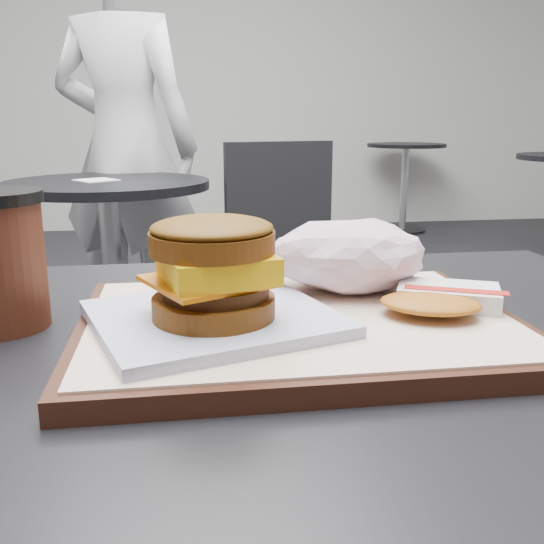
{
  "coord_description": "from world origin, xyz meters",
  "views": [
    {
      "loc": [
        -0.1,
        -0.5,
        0.96
      ],
      "look_at": [
        -0.03,
        -0.02,
        0.83
      ],
      "focal_mm": 40.0,
      "sensor_mm": 36.0,
      "label": 1
    }
  ],
  "objects_px": {
    "customer_table": "(296,516)",
    "serving_tray": "(299,326)",
    "crumpled_wrapper": "(349,255)",
    "neighbor_chair": "(246,247)",
    "neighbor_table": "(111,238)",
    "patron": "(126,147)",
    "breakfast_sandwich": "(214,281)",
    "hash_brown": "(440,299)"
  },
  "relations": [
    {
      "from": "customer_table",
      "to": "serving_tray",
      "type": "distance_m",
      "value": 0.2
    },
    {
      "from": "crumpled_wrapper",
      "to": "neighbor_chair",
      "type": "distance_m",
      "value": 1.58
    },
    {
      "from": "neighbor_chair",
      "to": "neighbor_table",
      "type": "bearing_deg",
      "value": 175.63
    },
    {
      "from": "customer_table",
      "to": "neighbor_chair",
      "type": "height_order",
      "value": "neighbor_chair"
    },
    {
      "from": "patron",
      "to": "neighbor_chair",
      "type": "bearing_deg",
      "value": 156.86
    },
    {
      "from": "breakfast_sandwich",
      "to": "neighbor_table",
      "type": "bearing_deg",
      "value": 99.34
    },
    {
      "from": "crumpled_wrapper",
      "to": "neighbor_table",
      "type": "distance_m",
      "value": 1.66
    },
    {
      "from": "hash_brown",
      "to": "crumpled_wrapper",
      "type": "distance_m",
      "value": 0.1
    },
    {
      "from": "serving_tray",
      "to": "patron",
      "type": "bearing_deg",
      "value": 98.67
    },
    {
      "from": "customer_table",
      "to": "serving_tray",
      "type": "xyz_separation_m",
      "value": [
        0.0,
        -0.0,
        0.2
      ]
    },
    {
      "from": "customer_table",
      "to": "breakfast_sandwich",
      "type": "distance_m",
      "value": 0.26
    },
    {
      "from": "hash_brown",
      "to": "neighbor_chair",
      "type": "distance_m",
      "value": 1.65
    },
    {
      "from": "crumpled_wrapper",
      "to": "patron",
      "type": "relative_size",
      "value": 0.09
    },
    {
      "from": "breakfast_sandwich",
      "to": "patron",
      "type": "distance_m",
      "value": 2.11
    },
    {
      "from": "neighbor_table",
      "to": "neighbor_chair",
      "type": "relative_size",
      "value": 0.85
    },
    {
      "from": "customer_table",
      "to": "hash_brown",
      "type": "relative_size",
      "value": 5.99
    },
    {
      "from": "breakfast_sandwich",
      "to": "neighbor_chair",
      "type": "height_order",
      "value": "breakfast_sandwich"
    },
    {
      "from": "patron",
      "to": "serving_tray",
      "type": "bearing_deg",
      "value": 121.7
    },
    {
      "from": "hash_brown",
      "to": "crumpled_wrapper",
      "type": "xyz_separation_m",
      "value": [
        -0.06,
        0.08,
        0.02
      ]
    },
    {
      "from": "customer_table",
      "to": "hash_brown",
      "type": "xyz_separation_m",
      "value": [
        0.13,
        -0.01,
        0.22
      ]
    },
    {
      "from": "neighbor_table",
      "to": "crumpled_wrapper",
      "type": "bearing_deg",
      "value": -75.28
    },
    {
      "from": "hash_brown",
      "to": "crumpled_wrapper",
      "type": "relative_size",
      "value": 0.85
    },
    {
      "from": "neighbor_chair",
      "to": "patron",
      "type": "distance_m",
      "value": 0.71
    },
    {
      "from": "breakfast_sandwich",
      "to": "neighbor_chair",
      "type": "xyz_separation_m",
      "value": [
        0.2,
        1.64,
        -0.32
      ]
    },
    {
      "from": "hash_brown",
      "to": "neighbor_chair",
      "type": "relative_size",
      "value": 0.15
    },
    {
      "from": "customer_table",
      "to": "crumpled_wrapper",
      "type": "height_order",
      "value": "crumpled_wrapper"
    },
    {
      "from": "customer_table",
      "to": "breakfast_sandwich",
      "type": "bearing_deg",
      "value": -161.7
    },
    {
      "from": "neighbor_chair",
      "to": "patron",
      "type": "bearing_deg",
      "value": 133.82
    },
    {
      "from": "customer_table",
      "to": "serving_tray",
      "type": "relative_size",
      "value": 2.11
    },
    {
      "from": "breakfast_sandwich",
      "to": "neighbor_chair",
      "type": "bearing_deg",
      "value": 83.14
    },
    {
      "from": "serving_tray",
      "to": "hash_brown",
      "type": "xyz_separation_m",
      "value": [
        0.13,
        -0.01,
        0.02
      ]
    },
    {
      "from": "customer_table",
      "to": "patron",
      "type": "relative_size",
      "value": 0.48
    },
    {
      "from": "neighbor_chair",
      "to": "hash_brown",
      "type": "bearing_deg",
      "value": -89.8
    },
    {
      "from": "serving_tray",
      "to": "breakfast_sandwich",
      "type": "relative_size",
      "value": 1.63
    },
    {
      "from": "crumpled_wrapper",
      "to": "neighbor_table",
      "type": "relative_size",
      "value": 0.21
    },
    {
      "from": "breakfast_sandwich",
      "to": "neighbor_table",
      "type": "height_order",
      "value": "breakfast_sandwich"
    },
    {
      "from": "serving_tray",
      "to": "patron",
      "type": "relative_size",
      "value": 0.23
    },
    {
      "from": "customer_table",
      "to": "serving_tray",
      "type": "height_order",
      "value": "serving_tray"
    },
    {
      "from": "hash_brown",
      "to": "serving_tray",
      "type": "bearing_deg",
      "value": 177.59
    },
    {
      "from": "neighbor_chair",
      "to": "serving_tray",
      "type": "bearing_deg",
      "value": -94.32
    },
    {
      "from": "hash_brown",
      "to": "neighbor_table",
      "type": "height_order",
      "value": "hash_brown"
    },
    {
      "from": "customer_table",
      "to": "crumpled_wrapper",
      "type": "relative_size",
      "value": 5.07
    }
  ]
}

